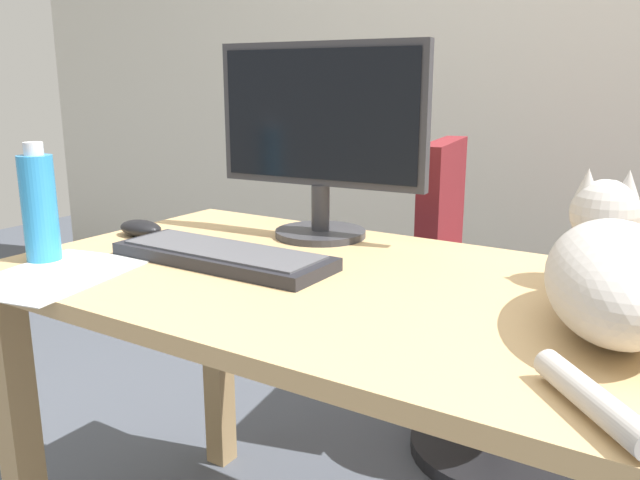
# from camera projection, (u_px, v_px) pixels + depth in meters

# --- Properties ---
(back_wall) EXTENTS (6.00, 0.04, 2.60)m
(back_wall) POSITION_uv_depth(u_px,v_px,m) (613.00, 3.00, 2.18)
(back_wall) COLOR beige
(back_wall) RESTS_ON ground_plane
(desk) EXTENTS (1.53, 0.70, 0.71)m
(desk) POSITION_uv_depth(u_px,v_px,m) (415.00, 347.00, 1.07)
(desk) COLOR tan
(desk) RESTS_ON ground_plane
(office_chair) EXTENTS (0.49, 0.48, 0.89)m
(office_chair) POSITION_uv_depth(u_px,v_px,m) (485.00, 328.00, 1.78)
(office_chair) COLOR black
(office_chair) RESTS_ON ground_plane
(monitor) EXTENTS (0.48, 0.20, 0.41)m
(monitor) POSITION_uv_depth(u_px,v_px,m) (320.00, 133.00, 1.37)
(monitor) COLOR #333338
(monitor) RESTS_ON desk
(keyboard) EXTENTS (0.44, 0.15, 0.03)m
(keyboard) POSITION_uv_depth(u_px,v_px,m) (223.00, 255.00, 1.22)
(keyboard) COLOR #232328
(keyboard) RESTS_ON desk
(cat) EXTENTS (0.26, 0.60, 0.20)m
(cat) POSITION_uv_depth(u_px,v_px,m) (613.00, 270.00, 0.89)
(cat) COLOR #B2ADA8
(cat) RESTS_ON desk
(computer_mouse) EXTENTS (0.11, 0.06, 0.04)m
(computer_mouse) POSITION_uv_depth(u_px,v_px,m) (141.00, 228.00, 1.42)
(computer_mouse) COLOR black
(computer_mouse) RESTS_ON desk
(paper_sheet) EXTENTS (0.26, 0.33, 0.00)m
(paper_sheet) POSITION_uv_depth(u_px,v_px,m) (55.00, 275.00, 1.14)
(paper_sheet) COLOR white
(paper_sheet) RESTS_ON desk
(water_bottle) EXTENTS (0.06, 0.06, 0.23)m
(water_bottle) POSITION_uv_depth(u_px,v_px,m) (39.00, 207.00, 1.21)
(water_bottle) COLOR #2D8CD1
(water_bottle) RESTS_ON desk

